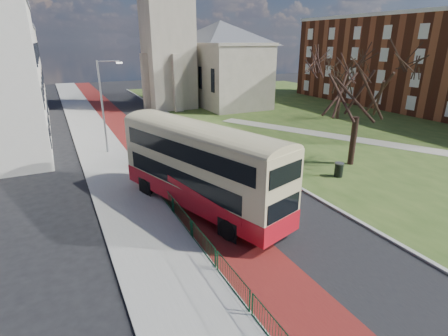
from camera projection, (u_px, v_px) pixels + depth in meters
ground at (250, 234)px, 18.48m from camera, size 160.00×160.00×0.00m
road_carriageway at (165, 140)px, 35.97m from camera, size 9.00×120.00×0.01m
bus_lane at (139, 143)px, 34.85m from camera, size 3.40×120.00×0.01m
pavement_west at (99, 148)px, 33.26m from camera, size 4.00×120.00×0.12m
kerb_west at (121, 145)px, 34.09m from camera, size 0.25×120.00×0.13m
kerb_east at (199, 131)px, 39.55m from camera, size 0.25×80.00×0.13m
grass_green at (333, 116)px, 47.81m from camera, size 40.00×80.00×0.04m
footpath at (372, 142)px, 35.19m from camera, size 18.84×32.82×0.03m
pedestrian_railing at (172, 205)px, 20.45m from camera, size 0.07×24.00×1.12m
gothic_church at (196, 16)px, 51.26m from camera, size 16.38×18.00×40.00m
brick_terrace at (424, 63)px, 49.62m from camera, size 10.30×44.30×13.50m
streetlamp at (104, 103)px, 30.30m from camera, size 2.13×0.18×8.00m
bus at (200, 164)px, 20.27m from camera, size 6.35×12.36×5.05m
winter_tree_near at (362, 77)px, 26.52m from camera, size 7.69×7.69×10.15m
winter_tree_far at (342, 73)px, 44.07m from camera, size 7.39×7.39×8.34m
litter_bin at (339, 170)px, 26.04m from camera, size 0.73×0.73×1.08m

